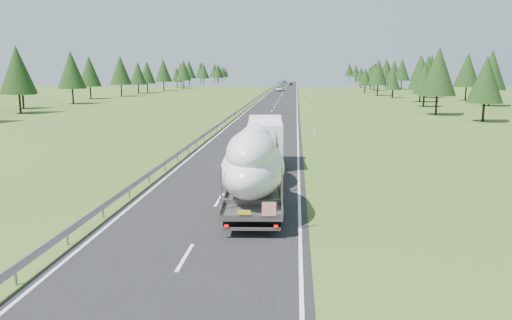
# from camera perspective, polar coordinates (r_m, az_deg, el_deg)

# --- Properties ---
(ground) EXTENTS (400.00, 400.00, 0.00)m
(ground) POSITION_cam_1_polar(r_m,az_deg,el_deg) (28.87, -4.22, -4.57)
(ground) COLOR #37501A
(ground) RESTS_ON ground
(road_surface) EXTENTS (10.00, 400.00, 0.02)m
(road_surface) POSITION_cam_1_polar(r_m,az_deg,el_deg) (127.86, 2.63, 6.94)
(road_surface) COLOR black
(road_surface) RESTS_ON ground
(guardrail) EXTENTS (0.10, 400.00, 0.76)m
(guardrail) POSITION_cam_1_polar(r_m,az_deg,el_deg) (128.06, 0.24, 7.22)
(guardrail) COLOR slate
(guardrail) RESTS_ON ground
(marker_posts) EXTENTS (0.13, 350.08, 1.00)m
(marker_posts) POSITION_cam_1_polar(r_m,az_deg,el_deg) (182.72, 5.29, 8.07)
(marker_posts) COLOR silver
(marker_posts) RESTS_ON ground
(highway_sign) EXTENTS (0.08, 0.90, 2.60)m
(highway_sign) POSITION_cam_1_polar(r_m,az_deg,el_deg) (107.76, 6.13, 7.23)
(highway_sign) COLOR slate
(highway_sign) RESTS_ON ground
(tree_line_right) EXTENTS (27.04, 351.70, 12.55)m
(tree_line_right) POSITION_cam_1_polar(r_m,az_deg,el_deg) (164.13, 17.55, 9.59)
(tree_line_right) COLOR black
(tree_line_right) RESTS_ON ground
(tree_line_left) EXTENTS (14.90, 351.71, 12.55)m
(tree_line_left) POSITION_cam_1_polar(r_m,az_deg,el_deg) (170.84, -12.27, 9.93)
(tree_line_left) COLOR black
(tree_line_left) RESTS_ON ground
(boat_truck) EXTENTS (3.71, 20.29, 4.52)m
(boat_truck) POSITION_cam_1_polar(r_m,az_deg,el_deg) (29.96, 0.04, 0.64)
(boat_truck) COLOR white
(boat_truck) RESTS_ON ground
(distant_van) EXTENTS (3.10, 6.01, 1.62)m
(distant_van) POSITION_cam_1_polar(r_m,az_deg,el_deg) (177.74, 2.73, 8.12)
(distant_van) COLOR silver
(distant_van) RESTS_ON ground
(distant_car_dark) EXTENTS (1.80, 3.92, 1.30)m
(distant_car_dark) POSITION_cam_1_polar(r_m,az_deg,el_deg) (247.00, 4.03, 8.67)
(distant_car_dark) COLOR black
(distant_car_dark) RESTS_ON ground
(distant_car_blue) EXTENTS (1.95, 4.66, 1.50)m
(distant_car_blue) POSITION_cam_1_polar(r_m,az_deg,el_deg) (314.51, 3.22, 9.03)
(distant_car_blue) COLOR #1A2D4B
(distant_car_blue) RESTS_ON ground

